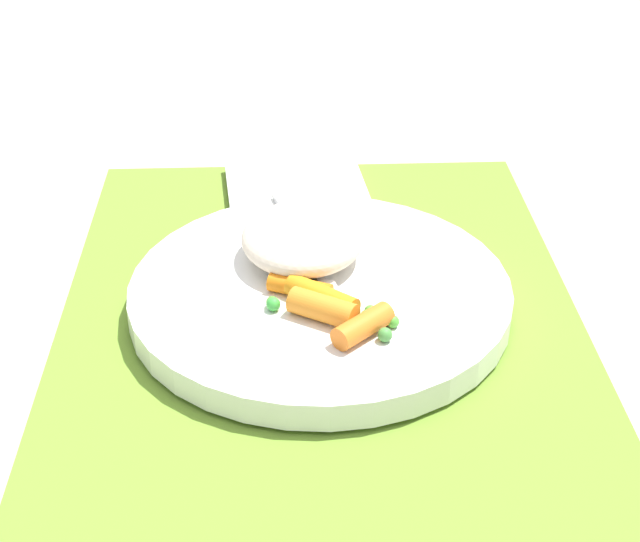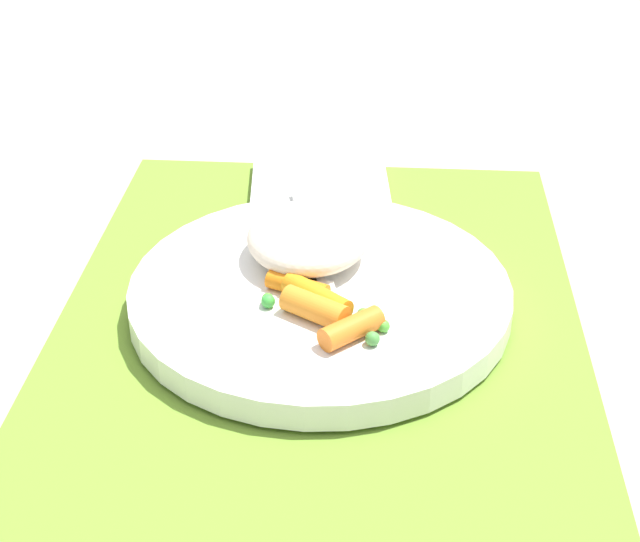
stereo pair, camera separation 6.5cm
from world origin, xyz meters
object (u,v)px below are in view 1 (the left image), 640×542
Objects in this scene: fork at (310,260)px; plate at (320,295)px; rice_mound at (303,238)px; carrot_portion at (325,306)px; napkin at (296,185)px.

plate is at bearing 12.92° from fork.
rice_mound reaches higher than plate.
carrot_portion is at bearing 6.47° from fork.
fork is at bearing 2.54° from napkin.
carrot_portion reaches higher than plate.
fork reaches higher than plate.
carrot_portion is 0.42× the size of fork.
carrot_portion is (0.07, 0.01, -0.01)m from rice_mound.
rice_mound is 0.49× the size of fork.
fork is 1.70× the size of napkin.
carrot_portion is (0.04, 0.00, 0.02)m from plate.
rice_mound is 0.15m from napkin.
carrot_portion is at bearing 3.72° from napkin.
rice_mound is at bearing -170.55° from carrot_portion.
rice_mound reaches higher than carrot_portion.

